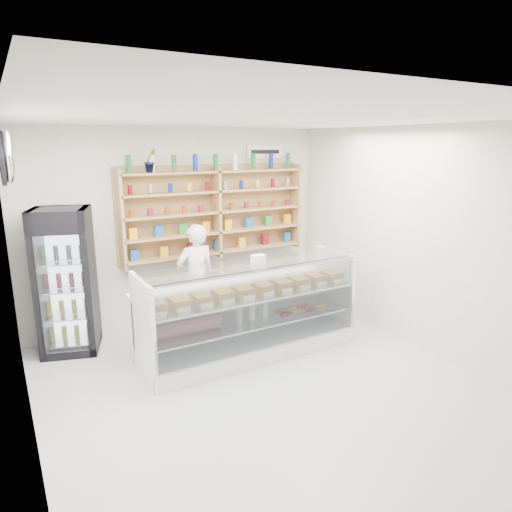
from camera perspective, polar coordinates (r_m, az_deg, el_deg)
room at (r=4.55m, az=1.97°, el=-1.04°), size 5.00×5.00×5.00m
display_counter at (r=5.75m, az=-0.83°, el=-9.02°), size 2.71×0.81×1.18m
shop_worker at (r=6.36m, az=-7.49°, el=-2.78°), size 0.57×0.38×1.52m
drinks_cooler at (r=6.12m, az=-22.62°, el=-2.91°), size 0.82×0.81×1.82m
wall_shelving at (r=6.76m, az=-4.95°, el=5.51°), size 2.84×0.28×1.33m
potted_plant at (r=6.35m, az=-13.07°, el=11.53°), size 0.20×0.18×0.31m
security_mirror at (r=4.93m, az=-28.67°, el=10.83°), size 0.15×0.50×0.50m
wall_sign at (r=7.23m, az=1.08°, el=12.90°), size 0.62×0.03×0.20m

